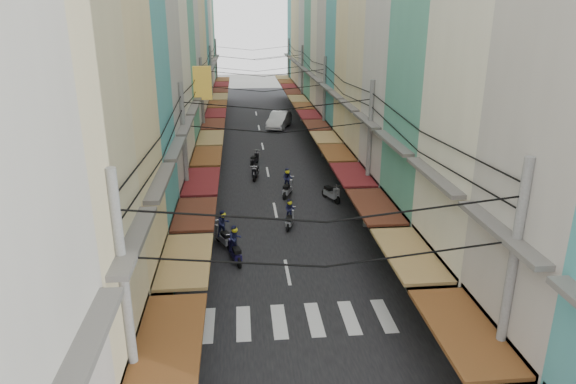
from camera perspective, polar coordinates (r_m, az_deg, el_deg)
ground at (r=25.99m, az=-0.48°, el=-6.84°), size 160.00×160.00×0.00m
road at (r=44.77m, az=-2.72°, el=4.47°), size 10.00×80.00×0.02m
sidewalk_left at (r=44.95m, az=-11.04°, el=4.22°), size 3.00×80.00×0.06m
sidewalk_right at (r=45.53m, az=5.51°, el=4.68°), size 3.00×80.00×0.06m
crosswalk at (r=20.78m, az=1.00°, el=-14.06°), size 7.55×2.40×0.01m
building_row_left at (r=40.28m, az=-14.50°, el=16.34°), size 7.80×67.67×23.70m
building_row_right at (r=40.96m, az=8.92°, el=16.23°), size 7.80×68.98×22.59m
utility_poles at (r=38.61m, az=-2.49°, el=12.05°), size 10.20×66.13×8.20m
white_car at (r=54.54m, az=-0.99°, el=7.18°), size 6.22×3.89×2.05m
bicycle at (r=26.16m, az=15.21°, el=-7.39°), size 1.61×1.09×1.03m
moving_scooters at (r=30.44m, az=-2.50°, el=-1.70°), size 7.15×18.53×1.97m
parked_scooters at (r=22.81m, az=11.03°, el=-9.86°), size 12.63×15.18×1.00m
pedestrians at (r=25.69m, az=-10.26°, el=-5.07°), size 13.95×20.33×2.12m
market_umbrella at (r=25.04m, az=14.19°, el=-3.58°), size 2.12×2.12×2.23m
traffic_sign at (r=21.82m, az=15.52°, el=-6.77°), size 0.10×0.64×2.91m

